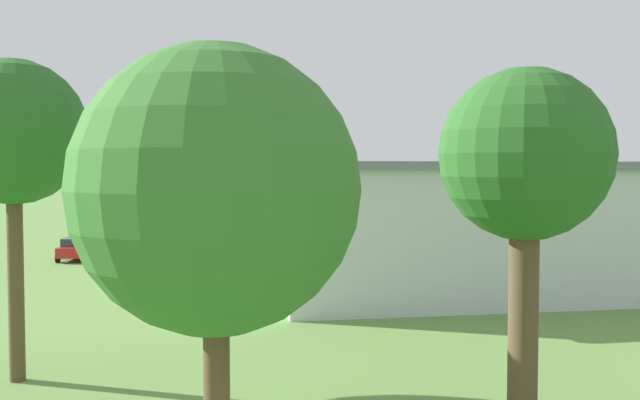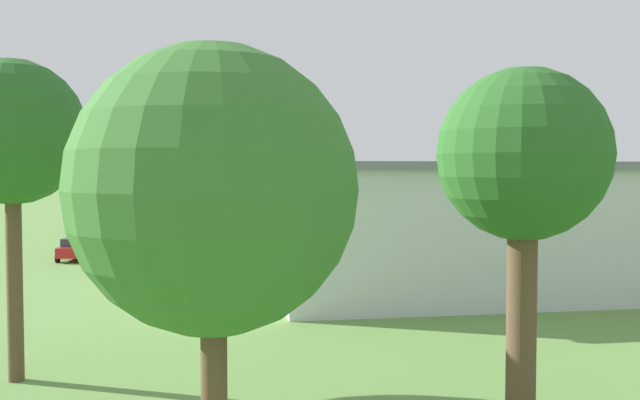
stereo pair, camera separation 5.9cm
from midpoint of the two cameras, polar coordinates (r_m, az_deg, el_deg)
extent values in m
plane|color=#608C42|center=(72.12, 0.53, -2.36)|extent=(400.00, 400.00, 0.00)
cube|color=silver|center=(40.60, 17.41, -1.98)|extent=(30.52, 16.96, 6.15)
cube|color=slate|center=(40.47, 17.47, 2.61)|extent=(31.15, 17.59, 0.35)
cube|color=#384251|center=(47.66, 13.13, -1.93)|extent=(9.99, 0.68, 5.04)
cylinder|color=yellow|center=(65.53, -5.66, 1.62)|extent=(6.21, 4.71, 1.39)
cone|color=black|center=(67.36, -8.50, 1.42)|extent=(0.99, 0.97, 0.71)
cube|color=yellow|center=(65.92, -6.28, 1.45)|extent=(6.13, 7.94, 0.21)
cube|color=yellow|center=(66.14, -6.67, 2.63)|extent=(6.13, 7.94, 0.21)
cube|color=yellow|center=(64.17, -3.25, 2.66)|extent=(1.03, 0.75, 1.37)
cube|color=yellow|center=(64.15, -3.19, 1.79)|extent=(2.22, 2.65, 0.14)
cylinder|color=black|center=(66.69, -5.74, 0.55)|extent=(0.61, 0.48, 0.64)
cylinder|color=black|center=(65.01, -6.52, 0.49)|extent=(0.61, 0.48, 0.64)
cylinder|color=#332D28|center=(68.47, -5.38, 2.07)|extent=(0.18, 0.16, 1.39)
cylinder|color=#332D28|center=(63.61, -7.66, 2.02)|extent=(0.18, 0.16, 1.39)
cube|color=#23389E|center=(60.10, 20.94, -2.90)|extent=(2.56, 4.89, 0.66)
cube|color=#2D3842|center=(60.04, 20.95, -2.29)|extent=(2.01, 2.83, 0.61)
cylinder|color=black|center=(59.09, 22.38, -3.34)|extent=(0.32, 0.67, 0.64)
cylinder|color=black|center=(58.32, 20.76, -3.39)|extent=(0.32, 0.67, 0.64)
cylinder|color=black|center=(61.94, 21.11, -3.05)|extent=(0.32, 0.67, 0.64)
cylinder|color=black|center=(61.20, 19.54, -3.09)|extent=(0.32, 0.67, 0.64)
cube|color=orange|center=(50.71, -3.60, -3.66)|extent=(1.85, 4.69, 0.77)
cube|color=#2D3842|center=(50.64, -3.60, -2.89)|extent=(1.59, 2.64, 0.61)
cylinder|color=black|center=(49.32, -2.34, -4.28)|extent=(0.24, 0.65, 0.64)
cylinder|color=black|center=(49.08, -4.35, -4.32)|extent=(0.24, 0.65, 0.64)
cylinder|color=black|center=(52.43, -2.88, -3.88)|extent=(0.24, 0.65, 0.64)
cylinder|color=black|center=(52.20, -4.78, -3.91)|extent=(0.24, 0.65, 0.64)
cube|color=black|center=(50.46, -11.15, -3.76)|extent=(1.87, 4.37, 0.73)
cube|color=#2D3842|center=(50.40, -11.16, -3.01)|extent=(1.59, 2.47, 0.58)
cylinder|color=black|center=(49.05, -10.16, -4.36)|extent=(0.24, 0.65, 0.64)
cylinder|color=black|center=(49.07, -12.16, -4.38)|extent=(0.24, 0.65, 0.64)
cylinder|color=black|center=(51.96, -10.19, -3.97)|extent=(0.24, 0.65, 0.64)
cylinder|color=black|center=(51.98, -12.07, -3.99)|extent=(0.24, 0.65, 0.64)
cube|color=red|center=(50.96, -18.91, -3.82)|extent=(2.24, 4.16, 0.67)
cube|color=#2D3842|center=(50.90, -18.92, -3.15)|extent=(1.80, 2.41, 0.52)
cylinder|color=black|center=(49.49, -18.32, -4.39)|extent=(0.31, 0.66, 0.64)
cylinder|color=black|center=(49.92, -20.23, -4.36)|extent=(0.31, 0.66, 0.64)
cylinder|color=black|center=(52.10, -17.63, -4.04)|extent=(0.31, 0.66, 0.64)
cylinder|color=black|center=(52.50, -19.46, -4.01)|extent=(0.31, 0.66, 0.64)
cylinder|color=#33723F|center=(61.70, 15.48, -2.90)|extent=(0.39, 0.39, 0.83)
cylinder|color=orange|center=(61.63, 15.49, -2.24)|extent=(0.46, 0.46, 0.59)
sphere|color=#D8AD84|center=(61.60, 15.50, -1.87)|extent=(0.23, 0.23, 0.23)
cylinder|color=navy|center=(50.98, -7.56, -3.99)|extent=(0.44, 0.44, 0.80)
cylinder|color=navy|center=(50.91, -7.57, -3.23)|extent=(0.53, 0.53, 0.57)
sphere|color=brown|center=(50.87, -7.57, -2.79)|extent=(0.22, 0.22, 0.22)
cylinder|color=beige|center=(55.21, -2.13, -3.47)|extent=(0.38, 0.38, 0.79)
cylinder|color=#33723F|center=(55.14, -2.13, -2.77)|extent=(0.45, 0.45, 0.56)
sphere|color=beige|center=(55.11, -2.13, -2.36)|extent=(0.22, 0.22, 0.22)
cylinder|color=brown|center=(22.59, -23.19, -5.82)|extent=(0.45, 0.45, 6.00)
sphere|color=#286023|center=(22.39, -23.39, 5.04)|extent=(4.21, 4.21, 4.21)
cylinder|color=brown|center=(13.47, -8.34, -15.10)|extent=(0.48, 0.48, 4.28)
sphere|color=#38722D|center=(12.84, -8.45, 0.86)|extent=(5.22, 5.22, 5.22)
cylinder|color=brown|center=(17.48, 15.92, -9.24)|extent=(0.70, 0.70, 5.34)
sphere|color=#286023|center=(17.11, 16.08, 3.56)|extent=(4.01, 4.01, 4.01)
cylinder|color=silver|center=(83.46, 6.93, 0.27)|extent=(0.12, 0.12, 5.75)
cone|color=orange|center=(83.16, 6.49, 2.15)|extent=(0.61, 1.31, 0.60)
camera|label=1|loc=(0.03, -89.97, 0.00)|focal=39.96mm
camera|label=2|loc=(0.03, 90.03, 0.00)|focal=39.96mm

